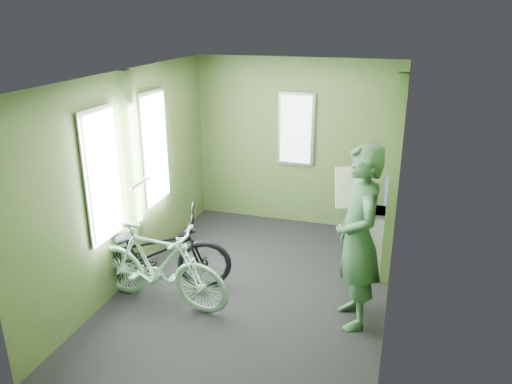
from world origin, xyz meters
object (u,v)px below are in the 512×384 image
passenger (358,238)px  bench_seat (373,228)px  bicycle_mint (161,305)px  bicycle_black (153,289)px  waste_box (379,242)px

passenger → bench_seat: (0.05, 1.71, -0.64)m
bicycle_mint → passenger: 2.14m
bicycle_black → passenger: size_ratio=0.97×
bicycle_black → passenger: 2.33m
waste_box → bench_seat: size_ratio=0.88×
bicycle_black → bicycle_mint: 0.35m
bicycle_black → passenger: bearing=-107.8°
passenger → bench_seat: bearing=157.8°
passenger → bicycle_mint: bearing=-101.5°
bicycle_mint → passenger: bearing=-74.9°
bicycle_black → bench_seat: (2.20, 1.75, 0.26)m
bicycle_black → bench_seat: bearing=-70.3°
passenger → waste_box: 1.19m
passenger → bench_seat: passenger is taller
bicycle_black → bicycle_mint: (0.23, -0.27, 0.00)m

